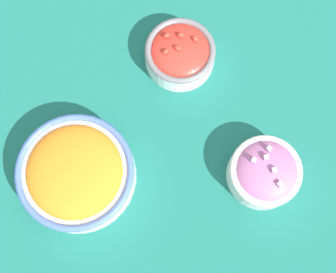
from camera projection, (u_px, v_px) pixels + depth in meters
ground_plane at (168, 141)px, 0.83m from camera, size 3.00×3.00×0.00m
bowl_carrots at (76, 173)px, 0.78m from camera, size 0.20×0.20×0.07m
bowl_red_onion at (265, 172)px, 0.78m from camera, size 0.12×0.12×0.07m
bowl_cherry_tomatoes at (180, 53)px, 0.84m from camera, size 0.13×0.13×0.06m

